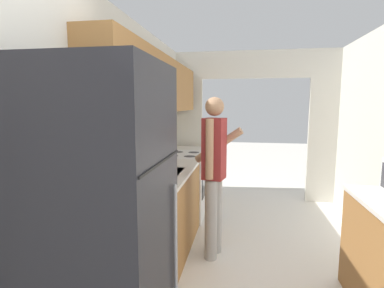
{
  "coord_description": "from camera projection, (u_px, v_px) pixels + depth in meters",
  "views": [
    {
      "loc": [
        -0.18,
        -0.88,
        1.63
      ],
      "look_at": [
        -0.75,
        2.47,
        1.17
      ],
      "focal_mm": 28.0,
      "sensor_mm": 36.0,
      "label": 1
    }
  ],
  "objects": [
    {
      "name": "wall_left",
      "position": [
        129.0,
        119.0,
        2.95
      ],
      "size": [
        0.38,
        6.64,
        2.5
      ],
      "color": "silver",
      "rests_on": "ground_plane"
    },
    {
      "name": "wall_far_with_doorway",
      "position": [
        254.0,
        115.0,
        5.03
      ],
      "size": [
        3.06,
        0.06,
        2.5
      ],
      "color": "silver",
      "rests_on": "ground_plane"
    },
    {
      "name": "counter_left",
      "position": [
        165.0,
        208.0,
        3.41
      ],
      "size": [
        0.62,
        3.16,
        0.91
      ],
      "color": "#9E6B38",
      "rests_on": "ground_plane"
    },
    {
      "name": "refrigerator",
      "position": [
        99.0,
        231.0,
        1.67
      ],
      "size": [
        0.77,
        0.75,
        1.85
      ],
      "color": "black",
      "rests_on": "ground_plane"
    },
    {
      "name": "range_oven",
      "position": [
        183.0,
        184.0,
        4.39
      ],
      "size": [
        0.66,
        0.8,
        1.05
      ],
      "color": "white",
      "rests_on": "ground_plane"
    },
    {
      "name": "person",
      "position": [
        214.0,
        172.0,
        3.13
      ],
      "size": [
        0.55,
        0.43,
        1.7
      ],
      "rotation": [
        0.0,
        0.0,
        1.35
      ],
      "color": "#9E9E9E",
      "rests_on": "ground_plane"
    }
  ]
}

